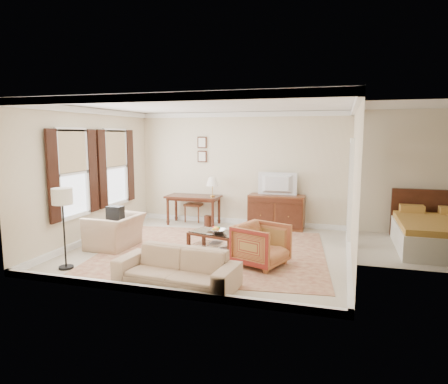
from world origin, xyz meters
The scene contains 21 objects.
room_shell centered at (0.00, 0.00, 2.47)m, with size 5.51×5.01×2.91m.
annex_bedroom centered at (4.49, 1.15, 0.34)m, with size 3.00×2.70×2.90m.
window_front centered at (-2.70, -0.70, 1.55)m, with size 0.12×1.56×1.80m, color #CCB284, non-canonical shape.
window_rear centered at (-2.70, 0.90, 1.55)m, with size 0.12×1.56×1.80m, color #CCB284, non-canonical shape.
doorway centered at (2.71, 1.50, 1.08)m, with size 0.10×1.12×2.25m, color white, non-canonical shape.
rug centered at (0.11, -0.18, 0.01)m, with size 4.39×3.76×0.01m, color brown.
writing_desk centered at (-1.15, 2.05, 0.65)m, with size 1.38×0.69×0.76m.
desk_chair centered at (-1.27, 2.40, 0.53)m, with size 0.45×0.45×1.05m, color brown, non-canonical shape.
desk_lamp centered at (-0.63, 2.05, 1.01)m, with size 0.32×0.32×0.50m, color silver, non-canonical shape.
framed_prints centered at (-1.05, 2.47, 1.94)m, with size 0.25×0.04×0.68m, color #482114, non-canonical shape.
sideboard centered at (0.99, 2.21, 0.42)m, with size 1.37×0.53×0.84m, color brown.
tv centered at (0.99, 2.19, 1.30)m, with size 0.92×0.53×0.12m, color black.
coffee_table centered at (0.18, -0.21, 0.32)m, with size 1.13×0.83×0.43m.
fruit_bowl centered at (0.27, -0.28, 0.48)m, with size 0.42×0.42×0.10m, color silver.
book_a centered at (0.03, -0.08, 0.17)m, with size 0.28×0.04×0.38m, color brown.
book_b centered at (0.41, -0.30, 0.16)m, with size 0.28×0.03×0.38m, color brown.
striped_armchair centered at (1.20, -0.73, 0.42)m, with size 0.81×0.76×0.84m, color maroon.
club_armchair centered at (-1.94, -0.44, 0.46)m, with size 1.06×0.69×0.92m, color tan.
backpack centered at (-1.93, -0.42, 0.71)m, with size 0.32×0.22×0.40m, color black.
sofa centered at (0.12, -2.03, 0.38)m, with size 1.93×0.56×0.75m, color tan.
floor_lamp centered at (-2.05, -1.86, 1.18)m, with size 0.35×0.35×1.42m.
Camera 1 is at (2.53, -7.52, 2.33)m, focal length 32.00 mm.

